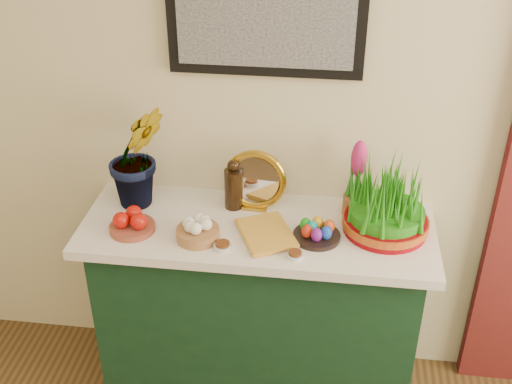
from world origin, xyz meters
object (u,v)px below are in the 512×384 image
Objects in this scene: sideboard at (257,313)px; mirror at (255,181)px; wheatgrass_sabzeh at (387,205)px; hyacinth_green at (136,140)px; book at (243,237)px.

sideboard is 0.60m from mirror.
sideboard is 3.89× the size of wheatgrass_sabzeh.
hyacinth_green reaches higher than mirror.
sideboard is 2.24× the size of hyacinth_green.
hyacinth_green is at bearing 175.38° from wheatgrass_sabzeh.
sideboard is 0.77m from wheatgrass_sabzeh.
mirror is at bearing 61.62° from book.
hyacinth_green reaches higher than sideboard.
wheatgrass_sabzeh is (0.50, 0.02, 0.58)m from sideboard.
sideboard is at bearing 46.20° from book.
mirror is 0.78× the size of wheatgrass_sabzeh.
book is at bearing -57.13° from hyacinth_green.
hyacinth_green reaches higher than wheatgrass_sabzeh.
wheatgrass_sabzeh is (0.52, -0.11, -0.00)m from mirror.
mirror is (-0.03, 0.13, 0.59)m from sideboard.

